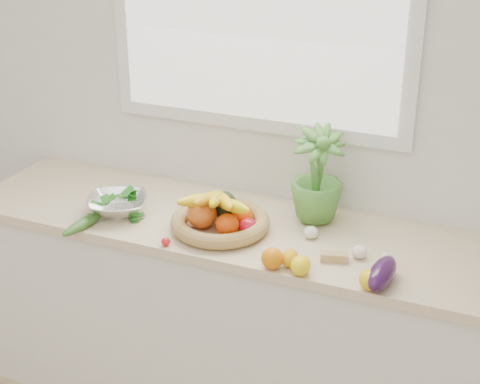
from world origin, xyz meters
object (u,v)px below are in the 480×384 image
at_px(cucumber, 84,223).
at_px(colander_with_spinach, 117,201).
at_px(fruit_basket, 219,217).
at_px(apple, 248,228).
at_px(eggplant, 382,273).
at_px(potted_herb, 317,174).

xyz_separation_m(cucumber, colander_with_spinach, (0.06, 0.16, 0.04)).
xyz_separation_m(fruit_basket, colander_with_spinach, (-0.44, -0.04, 0.01)).
bearing_deg(colander_with_spinach, cucumber, -112.05).
bearing_deg(fruit_basket, cucumber, -158.13).
xyz_separation_m(apple, eggplant, (0.56, -0.15, 0.01)).
relative_size(eggplant, colander_with_spinach, 0.67).
bearing_deg(eggplant, apple, 165.30).
bearing_deg(potted_herb, fruit_basket, -146.34).
bearing_deg(apple, colander_with_spinach, -176.45).
bearing_deg(colander_with_spinach, fruit_basket, 5.85).
distance_m(apple, cucumber, 0.66).
bearing_deg(fruit_basket, potted_herb, 33.66).
bearing_deg(potted_herb, apple, -131.25).
distance_m(fruit_basket, colander_with_spinach, 0.44).
height_order(apple, fruit_basket, fruit_basket).
relative_size(cucumber, fruit_basket, 0.50).
height_order(apple, cucumber, apple).
bearing_deg(cucumber, potted_herb, 26.84).
height_order(fruit_basket, colander_with_spinach, fruit_basket).
bearing_deg(apple, fruit_basket, 175.63).
bearing_deg(fruit_basket, apple, -4.37).
xyz_separation_m(apple, potted_herb, (0.20, 0.23, 0.17)).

